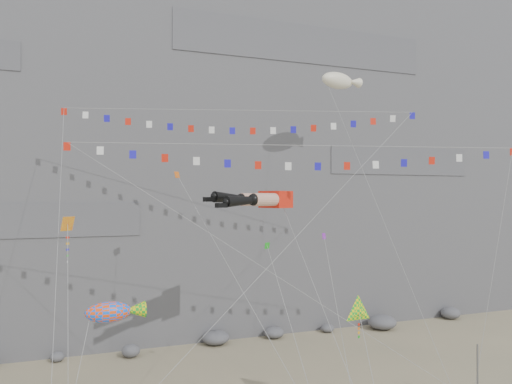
# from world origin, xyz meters

# --- Properties ---
(cliff) EXTENTS (80.00, 28.00, 50.00)m
(cliff) POSITION_xyz_m (0.00, 32.00, 25.00)
(cliff) COLOR slate
(cliff) RESTS_ON ground
(talus_boulders) EXTENTS (60.00, 3.00, 1.20)m
(talus_boulders) POSITION_xyz_m (0.00, 17.00, 0.60)
(talus_boulders) COLOR slate
(talus_boulders) RESTS_ON ground
(anchor_pole_right) EXTENTS (0.12, 0.12, 4.01)m
(anchor_pole_right) POSITION_xyz_m (12.92, -2.29, 2.01)
(anchor_pole_right) COLOR slate
(anchor_pole_right) RESTS_ON ground
(legs_kite) EXTENTS (7.26, 14.89, 19.32)m
(legs_kite) POSITION_xyz_m (-0.36, 5.03, 13.84)
(legs_kite) COLOR red
(legs_kite) RESTS_ON ground
(flag_banner_upper) EXTENTS (27.75, 17.59, 28.67)m
(flag_banner_upper) POSITION_xyz_m (0.01, 9.32, 21.03)
(flag_banner_upper) COLOR red
(flag_banner_upper) RESTS_ON ground
(flag_banner_lower) EXTENTS (31.02, 8.51, 21.08)m
(flag_banner_lower) POSITION_xyz_m (2.25, 2.74, 17.64)
(flag_banner_lower) COLOR red
(flag_banner_lower) RESTS_ON ground
(harlequin_kite) EXTENTS (1.96, 8.89, 14.62)m
(harlequin_kite) POSITION_xyz_m (-13.21, 4.16, 12.35)
(harlequin_kite) COLOR red
(harlequin_kite) RESTS_ON ground
(fish_windsock) EXTENTS (4.65, 3.89, 8.85)m
(fish_windsock) POSITION_xyz_m (-11.13, -0.61, 7.80)
(fish_windsock) COLOR #FF460D
(fish_windsock) RESTS_ON ground
(delta_kite) EXTENTS (2.37, 5.29, 8.73)m
(delta_kite) POSITION_xyz_m (3.78, -1.98, 6.87)
(delta_kite) COLOR yellow
(delta_kite) RESTS_ON ground
(blimp_windsock) EXTENTS (4.69, 14.70, 28.14)m
(blimp_windsock) POSITION_xyz_m (10.12, 11.60, 24.74)
(blimp_windsock) COLOR #F7EFCB
(blimp_windsock) RESTS_ON ground
(small_kite_a) EXTENTS (6.08, 16.15, 22.73)m
(small_kite_a) POSITION_xyz_m (-5.13, 9.34, 15.41)
(small_kite_a) COLOR orange
(small_kite_a) RESTS_ON ground
(small_kite_b) EXTENTS (3.82, 10.91, 15.39)m
(small_kite_b) POSITION_xyz_m (5.17, 5.03, 10.78)
(small_kite_b) COLOR purple
(small_kite_b) RESTS_ON ground
(small_kite_c) EXTENTS (1.48, 12.12, 15.71)m
(small_kite_c) POSITION_xyz_m (-0.12, 3.42, 10.33)
(small_kite_c) COLOR #19A21C
(small_kite_c) RESTS_ON ground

